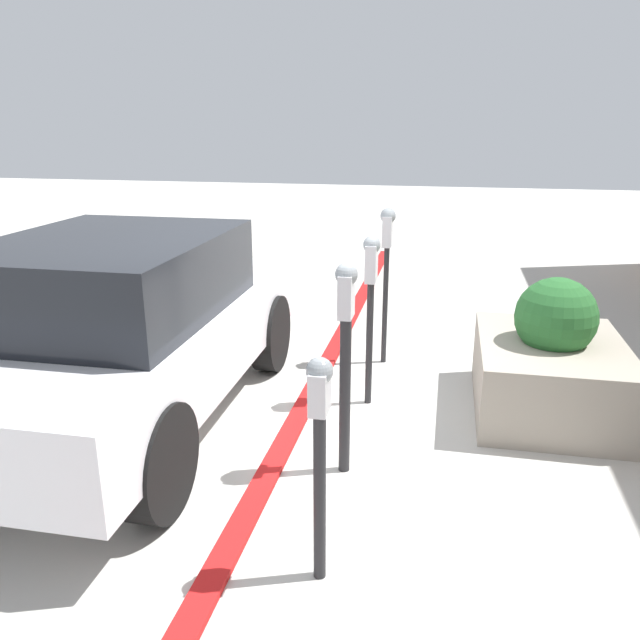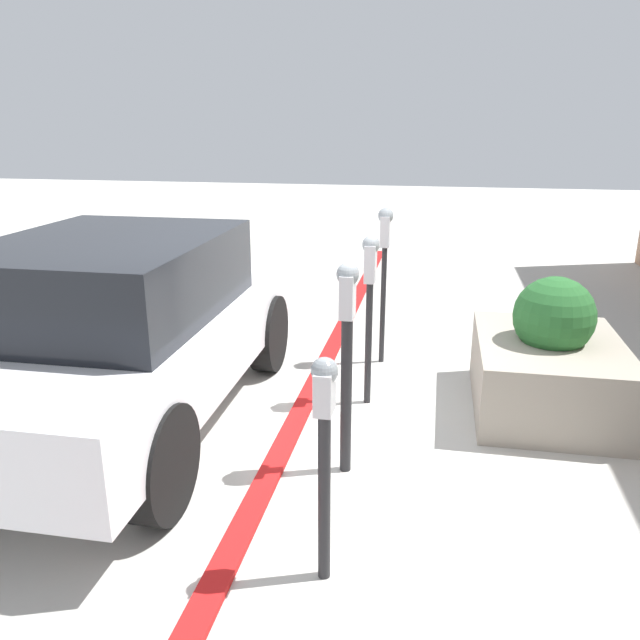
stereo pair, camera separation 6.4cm
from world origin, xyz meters
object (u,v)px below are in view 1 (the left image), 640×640
Objects in this scene: parking_meter_second at (346,340)px; parked_car_front at (123,325)px; parking_meter_fourth at (387,249)px; planter_box at (550,365)px; parking_meter_middle at (371,286)px; parking_meter_nearest at (320,434)px.

parking_meter_second is 1.93m from parked_car_front.
planter_box is at bearing -119.82° from parking_meter_fourth.
parking_meter_second is 0.98× the size of planter_box.
parking_meter_second reaches higher than parking_meter_middle.
parking_meter_nearest reaches higher than planter_box.
parking_meter_fourth is at bearing -0.04° from parking_meter_nearest.
parking_meter_middle is at bearing -70.03° from parked_car_front.
planter_box is 0.38× the size of parked_car_front.
planter_box is (0.15, -1.51, -0.65)m from parking_meter_middle.
parking_meter_nearest is 0.83× the size of planter_box.
parking_meter_second is 0.95× the size of parking_meter_fourth.
parked_car_front is at bearing 104.07° from planter_box.
parked_car_front reaches higher than planter_box.
parking_meter_second is at bearing -103.70° from parked_car_front.
parking_meter_middle is (1.14, -0.02, 0.08)m from parking_meter_second.
parking_meter_second reaches higher than planter_box.
parking_meter_fourth is at bearing -1.40° from parking_meter_second.
planter_box is 3.53m from parked_car_front.
parking_meter_nearest is 0.32× the size of parked_car_front.
parking_meter_middle is 0.94× the size of parking_meter_fourth.
parking_meter_fourth is at bearing -48.81° from parked_car_front.
parking_meter_nearest is at bearing -129.20° from parked_car_front.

